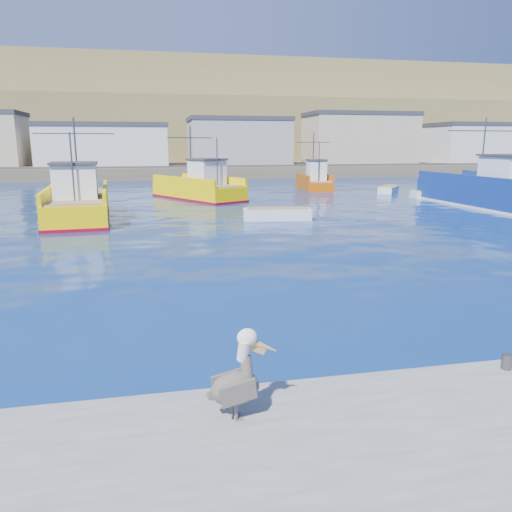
{
  "coord_description": "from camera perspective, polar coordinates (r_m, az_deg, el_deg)",
  "views": [
    {
      "loc": [
        -3.57,
        -11.14,
        4.76
      ],
      "look_at": [
        -0.58,
        3.11,
        1.47
      ],
      "focal_mm": 35.0,
      "sensor_mm": 36.0,
      "label": 1
    }
  ],
  "objects": [
    {
      "name": "trawler_yellow_a",
      "position": [
        34.14,
        -19.64,
        5.71
      ],
      "size": [
        5.02,
        11.23,
        6.48
      ],
      "color": "#FFD800",
      "rests_on": "ground"
    },
    {
      "name": "trawler_yellow_b",
      "position": [
        44.29,
        -6.48,
        7.73
      ],
      "size": [
        7.85,
        10.37,
        6.34
      ],
      "color": "#FFD800",
      "rests_on": "ground"
    },
    {
      "name": "pelican",
      "position": [
        8.07,
        -2.1,
        -14.03
      ],
      "size": [
        1.19,
        0.6,
        1.46
      ],
      "color": "#595451",
      "rests_on": "dock"
    },
    {
      "name": "ground",
      "position": [
        12.63,
        5.56,
        -9.47
      ],
      "size": [
        260.0,
        260.0,
        0.0
      ],
      "primitive_type": "plane",
      "color": "#071B57",
      "rests_on": "ground"
    },
    {
      "name": "boat_orange",
      "position": [
        53.89,
        6.71,
        8.6
      ],
      "size": [
        3.65,
        7.21,
        5.91
      ],
      "color": "#C75106",
      "rests_on": "ground"
    },
    {
      "name": "skiff_far",
      "position": [
        51.79,
        14.89,
        7.32
      ],
      "size": [
        3.4,
        3.88,
        0.84
      ],
      "color": "silver",
      "rests_on": "ground"
    },
    {
      "name": "skiff_extra",
      "position": [
        47.88,
        19.6,
        6.61
      ],
      "size": [
        3.98,
        1.55,
        0.85
      ],
      "color": "silver",
      "rests_on": "ground"
    },
    {
      "name": "dock_bollards",
      "position": [
        9.7,
        15.27,
        -12.8
      ],
      "size": [
        36.2,
        0.2,
        0.3
      ],
      "color": "#4C4C4C",
      "rests_on": "dock"
    },
    {
      "name": "trawler_blue",
      "position": [
        42.79,
        25.5,
        6.68
      ],
      "size": [
        6.53,
        13.75,
        6.81
      ],
      "color": "navy",
      "rests_on": "ground"
    },
    {
      "name": "skiff_mid",
      "position": [
        32.06,
        2.42,
        4.71
      ],
      "size": [
        4.45,
        2.08,
        0.93
      ],
      "color": "silver",
      "rests_on": "ground"
    },
    {
      "name": "far_shore",
      "position": [
        120.47,
        -10.46,
        14.52
      ],
      "size": [
        200.0,
        81.0,
        24.0
      ],
      "color": "brown",
      "rests_on": "ground"
    }
  ]
}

